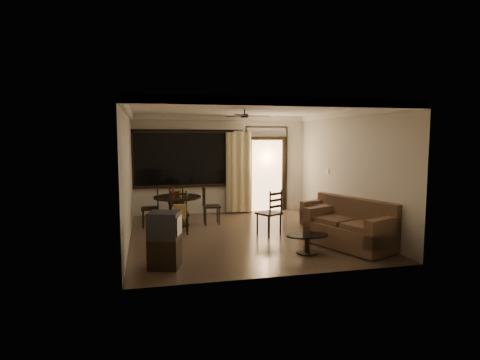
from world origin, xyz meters
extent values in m
plane|color=#7F6651|center=(0.00, 0.00, 0.00)|extent=(5.50, 5.50, 0.00)
plane|color=beige|center=(0.00, 2.75, 1.40)|extent=(5.00, 0.00, 5.00)
plane|color=beige|center=(0.00, -2.75, 1.40)|extent=(5.00, 0.00, 5.00)
plane|color=beige|center=(-2.50, 0.00, 1.40)|extent=(0.00, 5.50, 5.50)
plane|color=beige|center=(2.50, 0.00, 1.40)|extent=(0.00, 5.50, 5.50)
plane|color=white|center=(0.00, 0.00, 2.80)|extent=(5.50, 5.50, 0.00)
cube|color=black|center=(-1.10, 2.72, 1.57)|extent=(2.70, 0.04, 1.45)
cylinder|color=black|center=(-1.00, 2.63, 2.38)|extent=(3.20, 0.03, 0.03)
cube|color=#FFC684|center=(1.35, 2.71, 1.05)|extent=(0.91, 0.03, 2.08)
cube|color=white|center=(2.48, 1.05, 1.30)|extent=(0.02, 0.18, 0.12)
cylinder|color=black|center=(0.00, 0.00, 2.74)|extent=(0.03, 0.03, 0.12)
cylinder|color=black|center=(0.00, 0.00, 2.65)|extent=(0.16, 0.16, 0.08)
cylinder|color=black|center=(-1.39, 1.31, 0.71)|extent=(1.17, 1.17, 0.04)
cylinder|color=black|center=(-1.39, 1.31, 0.36)|extent=(0.12, 0.12, 0.68)
cylinder|color=black|center=(-1.39, 1.31, 0.01)|extent=(0.58, 0.58, 0.03)
cylinder|color=maroon|center=(-1.48, 1.36, 0.84)|extent=(0.06, 0.06, 0.22)
cylinder|color=#AD9212|center=(-1.31, 1.26, 0.82)|extent=(0.06, 0.06, 0.18)
cube|color=#227322|center=(-1.17, 1.42, 0.75)|extent=(0.14, 0.10, 0.05)
cube|color=black|center=(-2.05, 1.33, 0.45)|extent=(0.43, 0.43, 0.04)
cube|color=black|center=(-0.54, 1.28, 0.45)|extent=(0.43, 0.43, 0.04)
cube|color=black|center=(-1.41, 0.46, 0.45)|extent=(0.43, 0.43, 0.04)
cube|color=tan|center=(-1.42, 0.23, 0.55)|extent=(0.28, 0.09, 0.32)
cube|color=black|center=(-1.36, 2.11, 0.45)|extent=(0.43, 0.43, 0.04)
cube|color=black|center=(-1.85, -1.89, 0.25)|extent=(0.61, 0.58, 0.50)
cube|color=black|center=(-1.85, -1.89, 0.73)|extent=(0.61, 0.58, 0.45)
cube|color=black|center=(-1.61, -1.96, 0.73)|extent=(0.13, 0.35, 0.31)
cube|color=#462720|center=(1.80, -1.47, 0.24)|extent=(1.50, 1.94, 0.43)
cube|color=#462720|center=(2.13, -1.34, 0.59)|extent=(0.85, 1.68, 0.70)
cube|color=#462720|center=(2.09, -2.17, 0.45)|extent=(0.92, 0.52, 0.54)
cube|color=#462720|center=(1.52, -0.76, 0.45)|extent=(0.92, 0.52, 0.54)
cube|color=#462720|center=(1.75, -1.49, 0.48)|extent=(1.17, 1.64, 0.13)
cube|color=#462720|center=(2.05, 0.38, 0.20)|extent=(0.97, 0.97, 0.36)
cube|color=#462720|center=(2.33, 0.48, 0.50)|extent=(0.42, 0.78, 0.59)
cube|color=#462720|center=(2.15, 0.10, 0.38)|extent=(0.78, 0.40, 0.45)
cube|color=#462720|center=(1.95, 0.67, 0.38)|extent=(0.78, 0.40, 0.45)
cube|color=#462720|center=(2.01, 0.37, 0.41)|extent=(0.70, 0.73, 0.11)
ellipsoid|color=navy|center=(2.01, 0.37, 0.51)|extent=(0.32, 0.27, 0.10)
ellipsoid|color=black|center=(0.81, -1.66, 0.35)|extent=(0.82, 0.49, 0.03)
cylinder|color=black|center=(0.81, -1.66, 0.17)|extent=(0.09, 0.09, 0.33)
cylinder|color=black|center=(0.81, -1.66, 0.01)|extent=(0.40, 0.40, 0.03)
cube|color=black|center=(0.54, -0.10, 0.49)|extent=(0.62, 0.62, 0.04)
camera|label=1|loc=(-2.12, -8.57, 2.20)|focal=30.00mm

